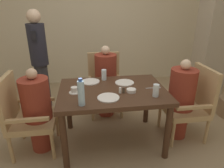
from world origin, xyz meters
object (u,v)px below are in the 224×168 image
diner_in_left_chair (37,110)px  glass_tall_near (156,90)px  water_bottle (81,93)px  plate_dessert_center (90,82)px  bowl_small (131,91)px  glass_tall_mid (104,75)px  chair_right_side (191,102)px  chair_left_side (24,114)px  diner_in_far_chair (106,81)px  plate_main_right (108,98)px  standing_host (39,58)px  diner_in_right_chair (181,99)px  teacup_with_saucer (74,90)px  plate_main_left (125,83)px  chair_far_side (105,82)px

diner_in_left_chair → glass_tall_near: size_ratio=7.48×
water_bottle → glass_tall_near: 0.79m
diner_in_left_chair → plate_dessert_center: diner_in_left_chair is taller
bowl_small → glass_tall_mid: bearing=121.4°
chair_right_side → water_bottle: bearing=-166.4°
chair_left_side → water_bottle: size_ratio=3.35×
plate_dessert_center → glass_tall_mid: size_ratio=1.72×
water_bottle → glass_tall_near: (0.78, 0.08, -0.06)m
chair_left_side → glass_tall_mid: (0.95, 0.33, 0.31)m
chair_left_side → diner_in_far_chair: 1.23m
diner_in_far_chair → plate_dessert_center: bearing=-120.1°
diner_in_far_chair → bowl_small: size_ratio=10.18×
diner_in_left_chair → bowl_small: (1.06, -0.10, 0.22)m
diner_in_left_chair → glass_tall_near: (1.30, -0.25, 0.27)m
diner_in_left_chair → plate_main_right: diner_in_left_chair is taller
chair_left_side → standing_host: standing_host is taller
diner_in_right_chair → glass_tall_near: bearing=-150.6°
chair_left_side → diner_in_right_chair: bearing=0.0°
standing_host → teacup_with_saucer: size_ratio=12.69×
diner_in_far_chair → standing_host: 1.13m
diner_in_left_chair → glass_tall_mid: (0.80, 0.33, 0.27)m
standing_host → plate_main_left: size_ratio=6.73×
diner_in_far_chair → plate_main_right: bearing=-94.8°
plate_main_right → glass_tall_near: bearing=-3.0°
water_bottle → glass_tall_near: bearing=6.1°
water_bottle → diner_in_left_chair: bearing=147.2°
plate_dessert_center → chair_right_side: bearing=-12.0°
diner_in_right_chair → water_bottle: size_ratio=3.76×
chair_right_side → plate_dessert_center: bearing=168.0°
standing_host → teacup_with_saucer: bearing=-63.3°
diner_in_left_chair → chair_right_side: (1.88, -0.00, -0.03)m
teacup_with_saucer → bowl_small: size_ratio=1.15×
glass_tall_mid → plate_dessert_center: bearing=-162.4°
diner_in_far_chair → standing_host: size_ratio=0.70×
diner_in_right_chair → glass_tall_mid: (-0.93, 0.33, 0.26)m
standing_host → chair_right_side: bearing=-28.8°
diner_in_right_chair → water_bottle: diner_in_right_chair is taller
chair_far_side → glass_tall_near: chair_far_side is taller
glass_tall_mid → glass_tall_near: bearing=-49.3°
bowl_small → water_bottle: size_ratio=0.39×
standing_host → plate_main_left: standing_host is taller
diner_in_right_chair → glass_tall_mid: diner_in_right_chair is taller
plate_dessert_center → teacup_with_saucer: bearing=-122.6°
diner_in_far_chair → glass_tall_mid: bearing=-99.9°
plate_main_left → teacup_with_saucer: (-0.61, -0.20, 0.02)m
plate_main_right → bowl_small: (0.27, 0.12, 0.01)m
plate_main_right → water_bottle: 0.32m
chair_left_side → teacup_with_saucer: (0.58, -0.03, 0.27)m
teacup_with_saucer → diner_in_far_chair: bearing=58.8°
standing_host → plate_main_left: bearing=-38.4°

